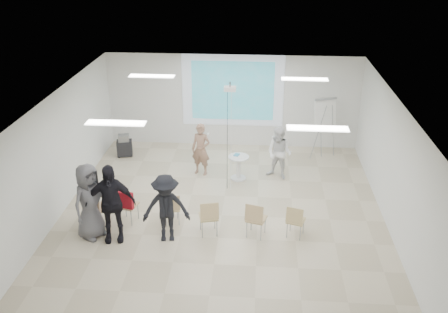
# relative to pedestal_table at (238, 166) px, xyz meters

# --- Properties ---
(floor) EXTENTS (8.00, 9.00, 0.10)m
(floor) POSITION_rel_pedestal_table_xyz_m (-0.32, -2.02, -0.45)
(floor) COLOR beige
(floor) RESTS_ON ground
(ceiling) EXTENTS (8.00, 9.00, 0.10)m
(ceiling) POSITION_rel_pedestal_table_xyz_m (-0.32, -2.02, 2.65)
(ceiling) COLOR white
(ceiling) RESTS_ON wall_back
(wall_back) EXTENTS (8.00, 0.10, 3.00)m
(wall_back) POSITION_rel_pedestal_table_xyz_m (-0.32, 2.53, 1.10)
(wall_back) COLOR silver
(wall_back) RESTS_ON floor
(wall_left) EXTENTS (0.10, 9.00, 3.00)m
(wall_left) POSITION_rel_pedestal_table_xyz_m (-4.37, -2.02, 1.10)
(wall_left) COLOR silver
(wall_left) RESTS_ON floor
(wall_right) EXTENTS (0.10, 9.00, 3.00)m
(wall_right) POSITION_rel_pedestal_table_xyz_m (3.73, -2.02, 1.10)
(wall_right) COLOR silver
(wall_right) RESTS_ON floor
(projection_halo) EXTENTS (3.20, 0.01, 2.30)m
(projection_halo) POSITION_rel_pedestal_table_xyz_m (-0.32, 2.46, 1.45)
(projection_halo) COLOR silver
(projection_halo) RESTS_ON wall_back
(projection_image) EXTENTS (2.60, 0.01, 1.90)m
(projection_image) POSITION_rel_pedestal_table_xyz_m (-0.32, 2.45, 1.45)
(projection_image) COLOR teal
(projection_image) RESTS_ON wall_back
(pedestal_table) EXTENTS (0.73, 0.73, 0.73)m
(pedestal_table) POSITION_rel_pedestal_table_xyz_m (0.00, 0.00, 0.00)
(pedestal_table) COLOR silver
(pedestal_table) RESTS_ON floor
(player_left) EXTENTS (0.73, 0.59, 1.73)m
(player_left) POSITION_rel_pedestal_table_xyz_m (-1.09, 0.28, 0.46)
(player_left) COLOR #9B745F
(player_left) RESTS_ON floor
(player_right) EXTENTS (1.02, 0.94, 1.69)m
(player_right) POSITION_rel_pedestal_table_xyz_m (1.14, 0.18, 0.44)
(player_right) COLOR white
(player_right) RESTS_ON floor
(controller_left) EXTENTS (0.06, 0.11, 0.04)m
(controller_left) POSITION_rel_pedestal_table_xyz_m (-0.91, 0.53, 0.74)
(controller_left) COLOR white
(controller_left) RESTS_ON player_left
(controller_right) EXTENTS (0.10, 0.14, 0.04)m
(controller_right) POSITION_rel_pedestal_table_xyz_m (0.96, 0.43, 0.74)
(controller_right) COLOR white
(controller_right) RESTS_ON player_right
(chair_far_left) EXTENTS (0.58, 0.61, 0.99)m
(chair_far_left) POSITION_rel_pedestal_table_xyz_m (-3.25, -2.77, 0.18)
(chair_far_left) COLOR tan
(chair_far_left) RESTS_ON floor
(chair_left_mid) EXTENTS (0.52, 0.54, 0.90)m
(chair_left_mid) POSITION_rel_pedestal_table_xyz_m (-2.57, -2.53, 0.13)
(chair_left_mid) COLOR tan
(chair_left_mid) RESTS_ON floor
(chair_left_inner) EXTENTS (0.48, 0.50, 0.81)m
(chair_left_inner) POSITION_rel_pedestal_table_xyz_m (-1.47, -2.51, 0.08)
(chair_left_inner) COLOR #CFB878
(chair_left_inner) RESTS_ON floor
(chair_center) EXTENTS (0.52, 0.54, 0.90)m
(chair_center) POSITION_rel_pedestal_table_xyz_m (-0.54, -2.91, 0.13)
(chair_center) COLOR tan
(chair_center) RESTS_ON floor
(chair_right_inner) EXTENTS (0.53, 0.55, 0.90)m
(chair_right_inner) POSITION_rel_pedestal_table_xyz_m (0.53, -2.92, 0.13)
(chair_right_inner) COLOR tan
(chair_right_inner) RESTS_ON floor
(chair_right_far) EXTENTS (0.49, 0.51, 0.83)m
(chair_right_far) POSITION_rel_pedestal_table_xyz_m (1.43, -2.86, 0.08)
(chair_right_far) COLOR tan
(chair_right_far) RESTS_ON floor
(red_jacket) EXTENTS (0.45, 0.21, 0.42)m
(red_jacket) POSITION_rel_pedestal_table_xyz_m (-2.55, -2.68, 0.32)
(red_jacket) COLOR #A71421
(red_jacket) RESTS_ON chair_left_mid
(laptop) EXTENTS (0.35, 0.29, 0.02)m
(laptop) POSITION_rel_pedestal_table_xyz_m (-1.49, -2.43, 0.03)
(laptop) COLOR black
(laptop) RESTS_ON chair_left_inner
(audience_left) EXTENTS (1.37, 0.96, 2.16)m
(audience_left) POSITION_rel_pedestal_table_xyz_m (-2.70, -3.24, 0.67)
(audience_left) COLOR black
(audience_left) RESTS_ON floor
(audience_mid) EXTENTS (1.28, 0.81, 1.86)m
(audience_mid) POSITION_rel_pedestal_table_xyz_m (-1.47, -3.16, 0.52)
(audience_mid) COLOR black
(audience_mid) RESTS_ON floor
(audience_outer) EXTENTS (1.07, 1.19, 2.04)m
(audience_outer) POSITION_rel_pedestal_table_xyz_m (-3.22, -3.14, 0.61)
(audience_outer) COLOR slate
(audience_outer) RESTS_ON floor
(flipchart_easel) EXTENTS (0.79, 0.62, 1.92)m
(flipchart_easel) POSITION_rel_pedestal_table_xyz_m (2.52, 1.68, 1.01)
(flipchart_easel) COLOR #93969B
(flipchart_easel) RESTS_ON floor
(av_cart) EXTENTS (0.53, 0.46, 0.70)m
(av_cart) POSITION_rel_pedestal_table_xyz_m (-3.64, 1.35, -0.08)
(av_cart) COLOR black
(av_cart) RESTS_ON floor
(ceiling_projector) EXTENTS (0.30, 0.25, 3.00)m
(ceiling_projector) POSITION_rel_pedestal_table_xyz_m (-0.22, -0.53, 2.28)
(ceiling_projector) COLOR white
(ceiling_projector) RESTS_ON ceiling
(fluor_panel_nw) EXTENTS (1.20, 0.30, 0.02)m
(fluor_panel_nw) POSITION_rel_pedestal_table_xyz_m (-2.32, -0.02, 2.57)
(fluor_panel_nw) COLOR white
(fluor_panel_nw) RESTS_ON ceiling
(fluor_panel_ne) EXTENTS (1.20, 0.30, 0.02)m
(fluor_panel_ne) POSITION_rel_pedestal_table_xyz_m (1.68, -0.02, 2.57)
(fluor_panel_ne) COLOR white
(fluor_panel_ne) RESTS_ON ceiling
(fluor_panel_sw) EXTENTS (1.20, 0.30, 0.02)m
(fluor_panel_sw) POSITION_rel_pedestal_table_xyz_m (-2.32, -3.52, 2.57)
(fluor_panel_sw) COLOR white
(fluor_panel_sw) RESTS_ON ceiling
(fluor_panel_se) EXTENTS (1.20, 0.30, 0.02)m
(fluor_panel_se) POSITION_rel_pedestal_table_xyz_m (1.68, -3.52, 2.57)
(fluor_panel_se) COLOR white
(fluor_panel_se) RESTS_ON ceiling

